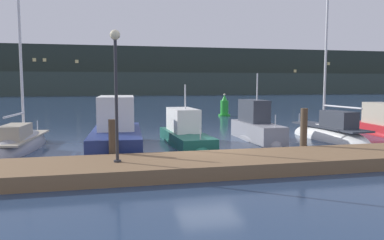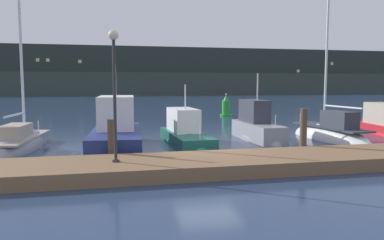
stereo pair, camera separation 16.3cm
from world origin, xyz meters
name	(u,v)px [view 1 (the left image)]	position (x,y,z in m)	size (l,w,h in m)	color
ground_plane	(209,157)	(0.00, 0.00, 0.00)	(400.00, 400.00, 0.00)	navy
dock	(227,163)	(0.00, -2.37, 0.23)	(29.54, 2.80, 0.45)	brown
mooring_pile_1	(113,142)	(-3.80, -0.72, 0.83)	(0.28, 0.28, 1.66)	#4C3D2D
mooring_pile_2	(304,132)	(3.80, -0.72, 0.98)	(0.28, 0.28, 1.95)	#4C3D2D
sailboat_berth_2	(21,147)	(-7.80, 3.58, 0.10)	(2.08, 6.11, 7.77)	gray
motorboat_berth_3	(117,140)	(-3.58, 2.69, 0.42)	(2.70, 7.00, 4.45)	navy
motorboat_berth_4	(185,138)	(-0.25, 3.42, 0.26)	(2.01, 5.87, 3.51)	#195647
motorboat_berth_5	(257,133)	(3.64, 3.79, 0.36)	(1.50, 4.91, 4.14)	gray
sailboat_berth_6	(329,137)	(7.41, 2.99, 0.15)	(2.06, 6.03, 8.98)	white
channel_buoy	(224,108)	(6.36, 17.81, 0.77)	(1.07, 1.07, 2.03)	green
dock_lamppost	(116,75)	(-3.68, -2.37, 3.22)	(0.32, 0.32, 4.16)	#2D2D33
hillside_backdrop	(130,73)	(2.24, 89.63, 5.73)	(240.00, 23.00, 12.44)	#28332D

